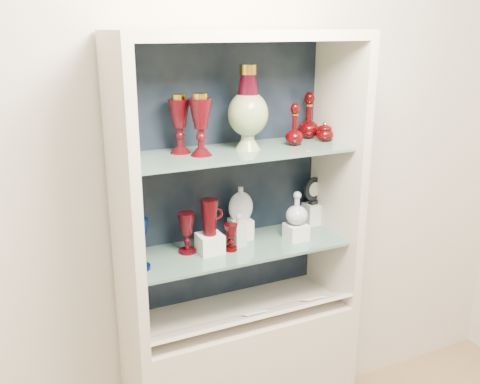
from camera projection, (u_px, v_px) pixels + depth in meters
name	position (u px, v px, depth m)	size (l,w,h in m)	color
wall_back	(219.00, 157.00, 2.36)	(3.50, 0.02, 2.80)	white
cabinet_base	(240.00, 383.00, 2.47)	(1.00, 0.40, 0.75)	beige
cabinet_back_panel	(222.00, 175.00, 2.35)	(0.98, 0.02, 1.15)	black
cabinet_side_left	(124.00, 202.00, 1.99)	(0.04, 0.40, 1.15)	beige
cabinet_side_right	(337.00, 173.00, 2.39)	(0.04, 0.40, 1.15)	beige
cabinet_top_cap	(240.00, 35.00, 2.01)	(1.00, 0.40, 0.04)	beige
shelf_lower	(238.00, 248.00, 2.29)	(0.92, 0.34, 0.01)	slate
shelf_upper	(238.00, 152.00, 2.17)	(0.92, 0.34, 0.01)	slate
label_ledge	(251.00, 316.00, 2.26)	(0.92, 0.18, 0.01)	beige
label_card_0	(254.00, 313.00, 2.26)	(0.10, 0.07, 0.00)	white
label_card_1	(313.00, 298.00, 2.38)	(0.10, 0.07, 0.00)	white
pedestal_lamp_left	(180.00, 124.00, 2.09)	(0.09, 0.09, 0.23)	#3F050A
pedestal_lamp_right	(201.00, 125.00, 2.05)	(0.09, 0.09, 0.24)	#3F050A
enamel_urn	(248.00, 108.00, 2.14)	(0.16, 0.16, 0.34)	#124920
ruby_decanter_a	(295.00, 122.00, 2.23)	(0.08, 0.08, 0.20)	#420001
ruby_decanter_b	(309.00, 114.00, 2.38)	(0.09, 0.09, 0.22)	#420001
lidded_bowl	(325.00, 131.00, 2.33)	(0.08, 0.08, 0.09)	#420001
cobalt_goblet	(138.00, 245.00, 2.05)	(0.09, 0.09, 0.20)	#010F40
ruby_goblet_tall	(187.00, 233.00, 2.20)	(0.07, 0.07, 0.17)	#3F050A
ruby_goblet_small	(231.00, 237.00, 2.23)	(0.06, 0.06, 0.12)	#420001
riser_ruby_pitcher	(210.00, 243.00, 2.22)	(0.10, 0.10, 0.08)	silver
ruby_pitcher	(209.00, 217.00, 2.18)	(0.11, 0.07, 0.15)	#3F050A
clear_square_bottle	(239.00, 230.00, 2.28)	(0.05, 0.05, 0.15)	#A5B1BE
riser_flat_flask	(241.00, 229.00, 2.36)	(0.09, 0.09, 0.09)	silver
flat_flask	(241.00, 203.00, 2.33)	(0.11, 0.04, 0.15)	#B2BFC7
riser_clear_round_decanter	(296.00, 232.00, 2.36)	(0.09, 0.09, 0.07)	silver
clear_round_decanter	(297.00, 209.00, 2.33)	(0.10, 0.10, 0.14)	#A5B1BE
riser_cameo_medallion	(313.00, 214.00, 2.54)	(0.08, 0.08, 0.10)	silver
cameo_medallion	(314.00, 190.00, 2.51)	(0.11, 0.04, 0.13)	black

